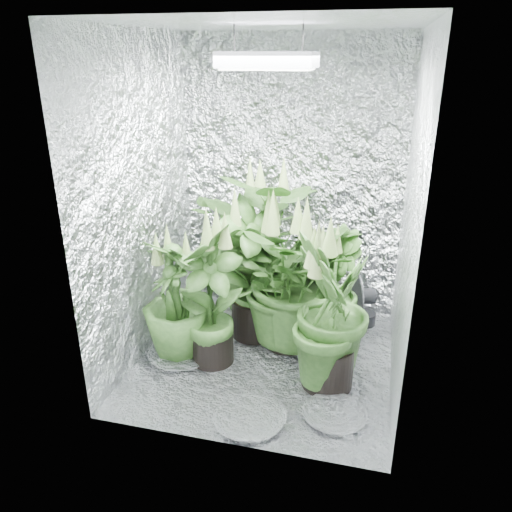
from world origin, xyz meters
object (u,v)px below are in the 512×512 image
object	(u,v)px
grow_lamp	(268,61)
plant_g	(331,314)
plant_c	(331,289)
plant_e	(289,276)
plant_f	(211,295)
plant_b	(254,272)
circulation_fan	(361,303)
plant_a	(265,242)
plant_d	(177,300)

from	to	relation	value
grow_lamp	plant_g	world-z (taller)	grow_lamp
plant_c	plant_e	distance (m)	0.32
plant_c	plant_e	xyz separation A→B (m)	(-0.27, -0.13, 0.13)
plant_c	plant_f	size ratio (longest dim) A/B	0.83
plant_b	plant_c	world-z (taller)	plant_b
plant_b	plant_f	world-z (taller)	plant_b
grow_lamp	plant_e	world-z (taller)	grow_lamp
plant_c	circulation_fan	xyz separation A→B (m)	(0.20, 0.28, -0.22)
plant_f	circulation_fan	xyz separation A→B (m)	(0.90, 0.72, -0.31)
grow_lamp	plant_g	bearing A→B (deg)	-22.73
plant_a	plant_c	world-z (taller)	plant_a
plant_e	circulation_fan	distance (m)	0.71
plant_a	plant_f	xyz separation A→B (m)	(-0.17, -0.74, -0.09)
plant_b	circulation_fan	distance (m)	0.86
plant_a	plant_b	distance (m)	0.37
grow_lamp	plant_b	distance (m)	1.38
plant_b	plant_e	xyz separation A→B (m)	(0.26, -0.08, 0.03)
plant_a	plant_b	bearing A→B (deg)	-89.54
plant_e	plant_d	bearing A→B (deg)	-156.44
grow_lamp	plant_e	distance (m)	1.33
grow_lamp	circulation_fan	bearing A→B (deg)	46.71
circulation_fan	plant_g	bearing A→B (deg)	-117.20
plant_g	plant_b	bearing A→B (deg)	141.55
plant_f	plant_g	distance (m)	0.75
plant_a	plant_g	world-z (taller)	plant_a
plant_g	plant_a	bearing A→B (deg)	125.17
plant_c	plant_f	xyz separation A→B (m)	(-0.70, -0.43, 0.09)
plant_a	plant_d	size ratio (longest dim) A/B	1.48
plant_a	plant_f	bearing A→B (deg)	-103.10
plant_a	plant_b	xyz separation A→B (m)	(0.00, -0.36, -0.09)
plant_b	circulation_fan	size ratio (longest dim) A/B	2.64
plant_d	plant_f	world-z (taller)	plant_f
plant_e	plant_g	xyz separation A→B (m)	(0.31, -0.38, -0.04)
plant_f	circulation_fan	distance (m)	1.19
grow_lamp	plant_b	world-z (taller)	grow_lamp
plant_g	plant_c	bearing A→B (deg)	95.23
plant_c	circulation_fan	size ratio (longest dim) A/B	2.13
plant_g	plant_e	bearing A→B (deg)	129.84
grow_lamp	plant_c	size ratio (longest dim) A/B	0.58
plant_d	plant_g	distance (m)	0.99
plant_f	plant_g	xyz separation A→B (m)	(0.75, -0.07, 0.00)
plant_e	circulation_fan	bearing A→B (deg)	41.32
plant_b	plant_d	bearing A→B (deg)	-137.98
plant_b	plant_f	bearing A→B (deg)	-114.73
grow_lamp	plant_d	distance (m)	1.53
plant_g	circulation_fan	size ratio (longest dim) A/B	2.61
plant_c	plant_d	world-z (taller)	plant_d
plant_e	plant_g	distance (m)	0.49
plant_c	plant_d	bearing A→B (deg)	-155.74
grow_lamp	plant_a	size ratio (longest dim) A/B	0.38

